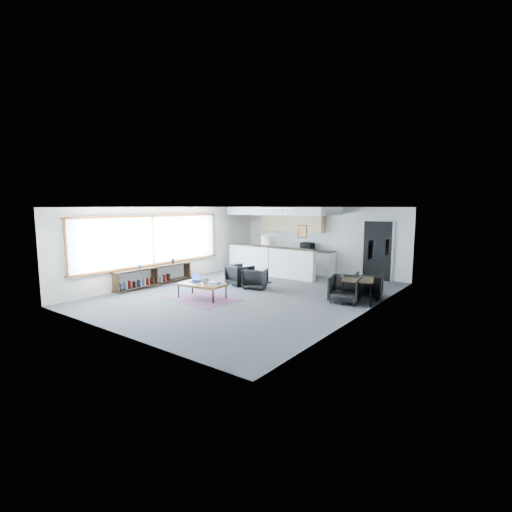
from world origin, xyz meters
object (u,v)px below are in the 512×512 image
Objects in this scene: dining_chair_near at (345,290)px; microwave at (307,245)px; dining_table at (358,281)px; armchair_left at (240,274)px; dining_chair_far at (368,286)px; floor_lamp at (268,242)px; armchair_right at (255,278)px; ceramic_pot at (205,280)px; book_stack at (214,284)px; laptop at (196,279)px; coffee_table at (202,285)px.

microwave is (-3.10, 3.43, 0.75)m from dining_chair_near.
dining_table is 0.43m from dining_chair_near.
armchair_left is 1.14× the size of dining_chair_far.
floor_lamp is at bearing 166.79° from dining_table.
microwave is at bearing -109.88° from armchair_right.
ceramic_pot is 3.11m from floor_lamp.
dining_chair_far is (3.33, 2.95, -0.15)m from book_stack.
floor_lamp reaches higher than armchair_left.
floor_lamp is (-0.23, 2.96, 0.94)m from book_stack.
laptop is 4.28m from dining_chair_near.
dining_chair_near reaches higher than dining_chair_far.
floor_lamp is (0.09, 2.99, 0.87)m from ceramic_pot.
armchair_right is at bearing -77.65° from floor_lamp.
dining_table reaches higher than coffee_table.
coffee_table is 2.13× the size of dining_chair_far.
coffee_table is at bearing -172.30° from book_stack.
armchair_left is at bearing -30.74° from armchair_right.
dining_chair_far is (4.12, 2.90, -0.17)m from laptop.
microwave is at bearing -86.64° from armchair_left.
microwave is (0.72, 5.37, 0.60)m from laptop.
armchair_left is (0.05, 1.98, -0.12)m from laptop.
dining_table is at bearing 13.08° from laptop.
ceramic_pot is at bearing -149.49° from dining_table.
floor_lamp is at bearing -98.73° from armchair_right.
microwave reaches higher than ceramic_pot.
dining_chair_near is 1.01m from dining_chair_far.
dining_chair_near reaches higher than laptop.
laptop is 0.36× the size of dining_table.
book_stack is (0.79, -0.05, -0.02)m from laptop.
dining_chair_far is (0.00, 0.83, -0.28)m from dining_table.
coffee_table is 3.19m from floor_lamp.
laptop is at bearing 176.23° from book_stack.
book_stack is 0.54× the size of dining_chair_near.
ceramic_pot is 4.72m from dining_chair_far.
armchair_left is 0.46× the size of floor_lamp.
coffee_table is at bearing -149.83° from dining_table.
armchair_right is (0.42, 1.96, -0.05)m from coffee_table.
ceramic_pot is at bearing -91.81° from floor_lamp.
armchair_left is 1.48m from floor_lamp.
microwave is (0.35, 5.47, 0.70)m from coffee_table.
floor_lamp reaches higher than dining_chair_near.
armchair_right is at bearing 5.01° from dining_chair_far.
floor_lamp is at bearing 65.40° from laptop.
armchair_right is 3.59m from microwave.
microwave is (-0.07, 5.42, 0.62)m from book_stack.
ceramic_pot reaches higher than coffee_table.
dining_chair_near is (3.45, 2.05, -0.06)m from coffee_table.
dining_table is 1.45× the size of dining_chair_near.
microwave reaches higher than dining_chair_far.
book_stack is at bearing 124.45° from armchair_left.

